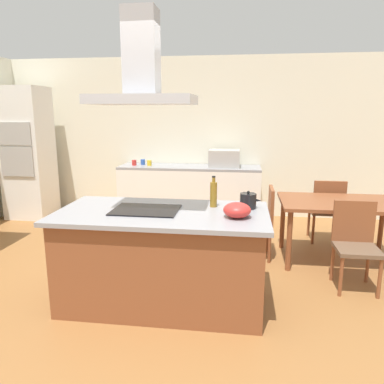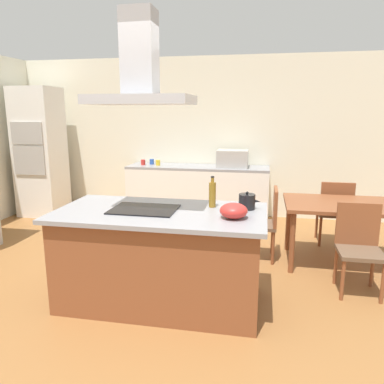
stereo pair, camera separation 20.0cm
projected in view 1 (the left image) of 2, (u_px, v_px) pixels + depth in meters
ground at (187, 246)px, 5.03m from camera, size 16.00×16.00×0.00m
wall_back at (202, 138)px, 6.43m from camera, size 7.20×0.10×2.70m
kitchen_island at (163, 257)px, 3.48m from camera, size 1.93×1.00×0.90m
cooktop at (146, 210)px, 3.40m from camera, size 0.60×0.44×0.01m
tea_kettle at (248, 201)px, 3.47m from camera, size 0.20×0.15×0.17m
olive_oil_bottle at (214, 194)px, 3.52m from camera, size 0.07×0.07×0.30m
mixing_bowl at (237, 210)px, 3.17m from camera, size 0.24×0.24×0.13m
back_counter at (190, 192)px, 6.29m from camera, size 2.35×0.62×0.90m
countertop_microwave at (224, 158)px, 6.09m from camera, size 0.50×0.38×0.28m
coffee_mug_red at (134, 163)px, 6.28m from camera, size 0.08×0.08×0.09m
coffee_mug_blue at (143, 162)px, 6.37m from camera, size 0.08×0.08×0.09m
coffee_mug_yellow at (149, 163)px, 6.25m from camera, size 0.08×0.08×0.09m
wall_oven_stack at (28, 153)px, 6.29m from camera, size 0.70×0.66×2.20m
dining_table at (340, 208)px, 4.41m from camera, size 1.40×0.90×0.75m
chair_facing_island at (355, 239)px, 3.80m from camera, size 0.42×0.42×0.89m
chair_at_left_end at (262, 218)px, 4.57m from camera, size 0.42×0.42×0.89m
chair_facing_back_wall at (327, 207)px, 5.09m from camera, size 0.42×0.42×0.89m
range_hood at (142, 74)px, 3.15m from camera, size 0.90×0.55×0.78m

